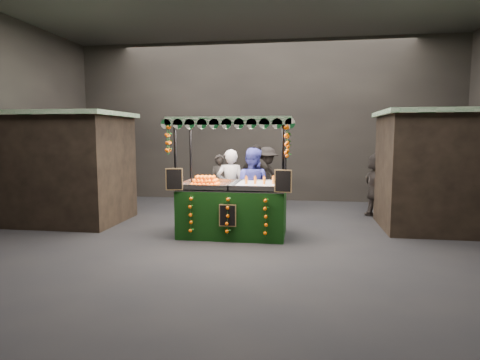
# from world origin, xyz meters

# --- Properties ---
(ground) EXTENTS (12.00, 12.00, 0.00)m
(ground) POSITION_xyz_m (0.00, 0.00, 0.00)
(ground) COLOR black
(ground) RESTS_ON ground
(market_hall) EXTENTS (12.10, 10.10, 5.05)m
(market_hall) POSITION_xyz_m (0.00, 0.00, 3.38)
(market_hall) COLOR black
(market_hall) RESTS_ON ground
(neighbour_stall_left) EXTENTS (3.00, 2.20, 2.60)m
(neighbour_stall_left) POSITION_xyz_m (-4.40, 1.00, 1.31)
(neighbour_stall_left) COLOR black
(neighbour_stall_left) RESTS_ON ground
(neighbour_stall_right) EXTENTS (3.00, 2.20, 2.60)m
(neighbour_stall_right) POSITION_xyz_m (4.40, 1.50, 1.31)
(neighbour_stall_right) COLOR black
(neighbour_stall_right) RESTS_ON ground
(juice_stall) EXTENTS (2.49, 1.46, 2.41)m
(juice_stall) POSITION_xyz_m (-0.16, 0.22, 0.75)
(juice_stall) COLOR black
(juice_stall) RESTS_ON ground
(vendor_grey) EXTENTS (0.70, 0.53, 1.75)m
(vendor_grey) POSITION_xyz_m (-0.40, 1.22, 0.87)
(vendor_grey) COLOR gray
(vendor_grey) RESTS_ON ground
(vendor_blue) EXTENTS (0.99, 0.85, 1.79)m
(vendor_blue) POSITION_xyz_m (0.12, 1.07, 0.89)
(vendor_blue) COLOR navy
(vendor_blue) RESTS_ON ground
(shopper_0) EXTENTS (0.58, 0.39, 1.54)m
(shopper_0) POSITION_xyz_m (-1.01, 3.00, 0.77)
(shopper_0) COLOR #2A2522
(shopper_0) RESTS_ON ground
(shopper_1) EXTENTS (0.82, 0.68, 1.50)m
(shopper_1) POSITION_xyz_m (3.18, 2.74, 0.75)
(shopper_1) COLOR #2D2725
(shopper_1) RESTS_ON ground
(shopper_2) EXTENTS (1.15, 0.87, 1.82)m
(shopper_2) POSITION_xyz_m (0.00, 3.02, 0.91)
(shopper_2) COLOR #2A2622
(shopper_2) RESTS_ON ground
(shopper_3) EXTENTS (1.23, 1.26, 1.73)m
(shopper_3) POSITION_xyz_m (0.23, 3.57, 0.87)
(shopper_3) COLOR #2B2523
(shopper_3) RESTS_ON ground
(shopper_4) EXTENTS (0.99, 0.80, 1.75)m
(shopper_4) POSITION_xyz_m (-4.50, 3.21, 0.87)
(shopper_4) COLOR #292522
(shopper_4) RESTS_ON ground
(shopper_5) EXTENTS (0.93, 1.59, 1.63)m
(shopper_5) POSITION_xyz_m (3.08, 2.61, 0.82)
(shopper_5) COLOR #2E2825
(shopper_5) RESTS_ON ground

